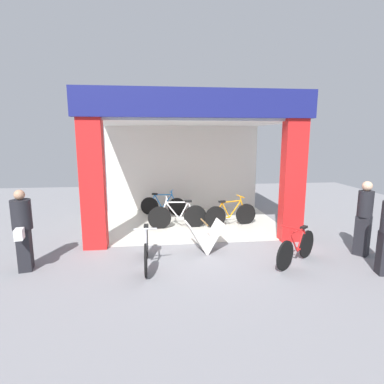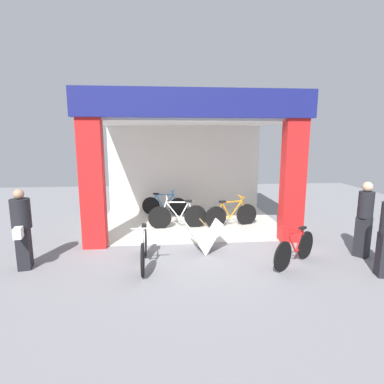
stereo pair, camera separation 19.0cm
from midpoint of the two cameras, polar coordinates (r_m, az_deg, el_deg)
name	(u,v)px [view 2 (the right image)]	position (r m, az deg, el deg)	size (l,w,h in m)	color
ground_plane	(195,244)	(7.83, 1.35, -9.56)	(18.88, 18.88, 0.00)	gray
shop_facade	(189,158)	(9.27, 0.06, 6.26)	(5.64, 4.10, 3.74)	beige
bicycle_inside_0	(231,215)	(9.24, 7.89, -4.18)	(1.63, 0.50, 0.91)	black
bicycle_inside_1	(164,205)	(10.50, -4.63, -2.48)	(1.54, 0.47, 0.86)	black
bicycle_inside_2	(178,216)	(8.98, -2.00, -4.44)	(1.72, 0.47, 0.94)	black
bicycle_parked_0	(144,249)	(6.55, -8.07, -10.37)	(0.45, 1.64, 0.90)	black
bicycle_parked_1	(295,249)	(6.91, 19.33, -9.89)	(1.26, 1.00, 0.86)	black
sandwich_board_sign	(203,236)	(7.25, 2.76, -8.24)	(0.90, 0.68, 0.72)	silver
pedestrian_1	(22,228)	(7.00, -28.33, -5.90)	(0.44, 0.67, 1.64)	black
pedestrian_2	(364,219)	(7.83, 29.96, -4.33)	(0.45, 0.45, 1.69)	black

